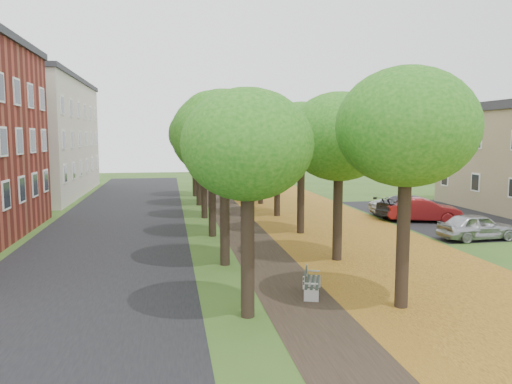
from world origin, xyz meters
name	(u,v)px	position (x,y,z in m)	size (l,w,h in m)	color
ground	(320,312)	(0.00, 0.00, 0.00)	(120.00, 120.00, 0.00)	#2D4C19
street_asphalt	(115,229)	(-7.50, 15.00, 0.00)	(8.00, 70.00, 0.01)	black
footpath	(245,225)	(0.00, 15.00, 0.00)	(3.20, 70.00, 0.01)	black
leaf_verge	(326,222)	(5.00, 15.00, 0.01)	(7.50, 70.00, 0.01)	#AF7520
parking_lot	(445,216)	(13.50, 16.00, 0.00)	(9.00, 16.00, 0.01)	black
tree_row_west	(207,137)	(-2.20, 15.00, 5.23)	(4.14, 34.14, 7.02)	black
tree_row_east	(288,137)	(2.60, 15.00, 5.23)	(4.14, 34.14, 7.02)	black
building_cream	(23,137)	(-17.00, 33.00, 5.21)	(10.30, 20.30, 10.40)	beige
bench	(311,282)	(0.20, 1.69, 0.42)	(1.01, 1.75, 0.80)	#28322A
car_silver	(477,226)	(11.00, 8.76, 0.68)	(1.61, 4.00, 1.36)	#A0A1A4
car_red	(424,210)	(11.00, 14.20, 0.73)	(1.54, 4.42, 1.46)	maroon
car_grey	(412,206)	(11.00, 15.73, 0.74)	(2.09, 5.13, 1.49)	#37373C
car_white	(405,206)	(11.00, 16.62, 0.65)	(2.14, 4.64, 1.29)	silver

